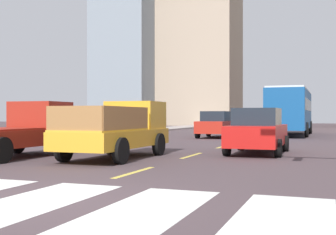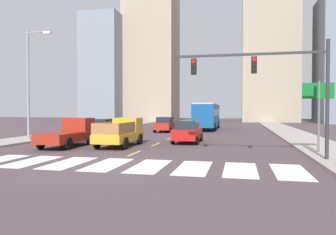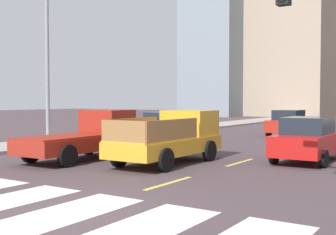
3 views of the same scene
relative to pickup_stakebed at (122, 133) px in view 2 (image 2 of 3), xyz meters
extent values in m
plane|color=#4C3C41|center=(2.13, -7.55, -0.94)|extent=(160.00, 160.00, 0.00)
cube|color=#A79993|center=(13.52, 10.45, -0.86)|extent=(3.55, 110.00, 0.15)
cube|color=#A79993|center=(-9.27, 10.45, -0.86)|extent=(3.55, 110.00, 0.15)
cube|color=white|center=(-1.93, -7.55, -0.93)|extent=(1.40, 3.70, 0.01)
cube|color=white|center=(0.10, -7.55, -0.93)|extent=(1.40, 3.70, 0.01)
cube|color=white|center=(2.13, -7.55, -0.93)|extent=(1.40, 3.70, 0.01)
cube|color=white|center=(4.15, -7.55, -0.93)|extent=(1.40, 3.70, 0.01)
cube|color=white|center=(6.18, -7.55, -0.93)|extent=(1.40, 3.70, 0.01)
cube|color=white|center=(8.21, -7.55, -0.93)|extent=(1.40, 3.70, 0.01)
cube|color=white|center=(10.23, -7.55, -0.93)|extent=(1.40, 3.70, 0.01)
cube|color=#E4C84D|center=(2.13, -3.55, -0.93)|extent=(0.16, 2.40, 0.01)
cube|color=#E4C84D|center=(2.13, 1.45, -0.93)|extent=(0.16, 2.40, 0.01)
cube|color=#E4C84D|center=(2.13, 6.45, -0.93)|extent=(0.16, 2.40, 0.01)
cube|color=#E4C84D|center=(2.13, 11.45, -0.93)|extent=(0.16, 2.40, 0.01)
cube|color=#E4C84D|center=(2.13, 16.45, -0.93)|extent=(0.16, 2.40, 0.01)
cube|color=#E4C84D|center=(2.13, 21.45, -0.93)|extent=(0.16, 2.40, 0.01)
cube|color=#E4C84D|center=(2.13, 26.45, -0.93)|extent=(0.16, 2.40, 0.01)
cube|color=#E4C84D|center=(2.13, 31.45, -0.93)|extent=(0.16, 2.40, 0.01)
cube|color=gold|center=(0.00, -0.44, -0.26)|extent=(1.96, 5.20, 0.56)
cube|color=gold|center=(0.00, 1.26, 0.52)|extent=(1.84, 1.60, 1.00)
cube|color=#19232D|center=(0.00, 1.70, 0.70)|extent=(1.72, 0.08, 0.56)
cube|color=gold|center=(0.00, -1.39, 0.05)|extent=(1.84, 3.30, 0.06)
cylinder|color=black|center=(-0.98, 1.12, -0.54)|extent=(0.22, 0.80, 0.80)
cylinder|color=black|center=(0.98, 1.12, -0.54)|extent=(0.22, 0.80, 0.80)
cylinder|color=black|center=(-0.98, -2.00, -0.54)|extent=(0.22, 0.80, 0.80)
cylinder|color=black|center=(0.98, -2.00, -0.54)|extent=(0.22, 0.80, 0.80)
cube|color=#9B6A3B|center=(-0.90, -1.39, 0.43)|extent=(0.06, 3.17, 0.70)
cube|color=#9B6A3B|center=(0.90, -1.39, 0.43)|extent=(0.06, 3.17, 0.70)
cube|color=#9B6A3B|center=(0.00, -2.97, 0.43)|extent=(1.80, 0.06, 0.70)
cube|color=maroon|center=(-3.45, -1.46, -0.26)|extent=(1.96, 5.20, 0.56)
cube|color=maroon|center=(-3.45, 0.24, 0.52)|extent=(1.84, 1.60, 1.00)
cube|color=#19232D|center=(-3.45, 0.68, 0.70)|extent=(1.72, 0.08, 0.56)
cube|color=maroon|center=(-3.45, -2.41, 0.05)|extent=(1.84, 3.30, 0.06)
cylinder|color=black|center=(-4.43, 0.10, -0.54)|extent=(0.22, 0.80, 0.80)
cylinder|color=black|center=(-2.47, 0.10, -0.54)|extent=(0.22, 0.80, 0.80)
cylinder|color=black|center=(-4.43, -3.02, -0.54)|extent=(0.22, 0.80, 0.80)
cylinder|color=black|center=(-2.47, -3.02, -0.54)|extent=(0.22, 0.80, 0.80)
cube|color=#144C8A|center=(4.12, 19.76, 0.91)|extent=(2.50, 10.80, 2.70)
cube|color=#19232D|center=(4.12, 19.76, 1.26)|extent=(2.52, 9.94, 0.80)
cube|color=silver|center=(4.12, 19.76, 2.32)|extent=(2.40, 10.37, 0.12)
cylinder|color=black|center=(2.87, 23.11, -0.44)|extent=(0.22, 1.00, 1.00)
cylinder|color=black|center=(5.37, 23.11, -0.44)|extent=(0.22, 1.00, 1.00)
cylinder|color=black|center=(2.87, 16.79, -0.44)|extent=(0.22, 1.00, 1.00)
cylinder|color=black|center=(5.37, 16.79, -0.44)|extent=(0.22, 1.00, 1.00)
cube|color=red|center=(-0.16, 14.55, -0.24)|extent=(1.80, 4.40, 0.76)
cube|color=#1E2833|center=(-0.16, 14.40, 0.46)|extent=(1.58, 2.11, 0.64)
cylinder|color=black|center=(-1.06, 15.91, -0.62)|extent=(0.22, 0.64, 0.64)
cylinder|color=black|center=(0.74, 15.91, -0.62)|extent=(0.22, 0.64, 0.64)
cylinder|color=black|center=(-1.06, 13.19, -0.62)|extent=(0.22, 0.64, 0.64)
cylinder|color=black|center=(0.74, 13.19, -0.62)|extent=(0.22, 0.64, 0.64)
cube|color=navy|center=(-4.11, 5.99, -0.24)|extent=(1.80, 4.40, 0.76)
cube|color=#1E2833|center=(-4.11, 5.84, 0.46)|extent=(1.58, 2.11, 0.64)
cylinder|color=black|center=(-5.01, 7.35, -0.62)|extent=(0.22, 0.64, 0.64)
cylinder|color=black|center=(-3.21, 7.35, -0.62)|extent=(0.22, 0.64, 0.64)
cylinder|color=black|center=(-5.01, 4.62, -0.62)|extent=(0.22, 0.64, 0.64)
cylinder|color=black|center=(-3.21, 4.62, -0.62)|extent=(0.22, 0.64, 0.64)
cube|color=red|center=(4.23, 3.16, -0.24)|extent=(1.80, 4.40, 0.76)
cube|color=#1E2833|center=(4.23, 3.01, 0.46)|extent=(1.58, 2.11, 0.64)
cylinder|color=black|center=(3.33, 4.52, -0.62)|extent=(0.22, 0.64, 0.64)
cylinder|color=black|center=(5.13, 4.52, -0.62)|extent=(0.22, 0.64, 0.64)
cylinder|color=black|center=(3.33, 1.80, -0.62)|extent=(0.22, 0.64, 0.64)
cylinder|color=black|center=(5.13, 1.80, -0.62)|extent=(0.22, 0.64, 0.64)
cylinder|color=#2D2D33|center=(12.35, -4.62, 2.06)|extent=(0.18, 0.18, 6.00)
cube|color=#2D2D33|center=(8.48, -4.62, 4.46)|extent=(7.73, 0.12, 0.12)
cube|color=black|center=(8.87, -4.62, 3.91)|extent=(0.28, 0.24, 0.84)
cylinder|color=red|center=(8.87, -4.75, 4.17)|extent=(0.20, 0.04, 0.20)
cylinder|color=black|center=(8.87, -4.75, 3.91)|extent=(0.20, 0.04, 0.20)
cylinder|color=black|center=(8.87, -4.75, 3.65)|extent=(0.20, 0.04, 0.20)
cube|color=black|center=(5.78, -4.62, 3.91)|extent=(0.28, 0.24, 0.84)
cylinder|color=red|center=(5.78, -4.75, 4.17)|extent=(0.20, 0.04, 0.20)
cylinder|color=black|center=(5.78, -4.75, 3.91)|extent=(0.20, 0.04, 0.20)
cylinder|color=black|center=(5.78, -4.75, 3.65)|extent=(0.20, 0.04, 0.20)
cylinder|color=slate|center=(12.57, -1.90, 1.16)|extent=(0.12, 0.12, 4.20)
cube|color=#0F6526|center=(12.52, -1.92, 2.71)|extent=(1.70, 0.06, 0.90)
cylinder|color=gray|center=(-8.63, 1.56, 3.56)|extent=(0.20, 0.20, 9.00)
cube|color=gray|center=(-7.73, 1.56, 7.86)|extent=(1.80, 0.10, 0.10)
cube|color=silver|center=(-6.83, 1.56, 7.76)|extent=(0.60, 0.28, 0.16)
cube|color=tan|center=(-11.65, 50.46, 14.47)|extent=(11.41, 10.01, 30.80)
cube|color=tan|center=(14.26, 49.79, 14.96)|extent=(11.07, 11.35, 31.79)
cube|color=gray|center=(-21.02, 45.18, 10.67)|extent=(8.33, 8.86, 23.22)
camera|label=1|loc=(6.77, -13.83, 0.51)|focal=47.46mm
camera|label=2|loc=(8.14, -21.71, 1.66)|focal=34.63mm
camera|label=3|loc=(8.93, -14.05, 1.45)|focal=47.12mm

